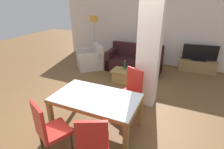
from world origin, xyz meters
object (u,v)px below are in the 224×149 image
Objects in this scene: dining_chair_near_right at (93,142)px; bottle at (125,66)px; coffee_table at (122,75)px; dining_chair_far_right at (131,89)px; dining_table at (96,103)px; armchair at (91,60)px; tv_screen at (200,53)px; sofa at (134,62)px; tv_stand at (197,66)px; floor_lamp at (94,23)px; dining_chair_near_left at (48,128)px.

dining_chair_near_right is 3.20m from bottle.
dining_chair_far_right is at bearing -61.64° from coffee_table.
dining_table is 1.32× the size of armchair.
tv_screen is (2.10, 1.73, 0.19)m from bottle.
bottle is at bearing 88.60° from sofa.
armchair reaches higher than tv_stand.
dining_chair_far_right is at bearing 64.15° from dining_chair_near_right.
sofa reaches higher than armchair.
dining_chair_far_right reaches higher than coffee_table.
bottle is (-0.65, 1.41, -0.03)m from dining_chair_far_right.
bottle is 2.74m from tv_stand.
floor_lamp reaches higher than dining_chair_far_right.
dining_chair_near_left is (-0.81, -1.75, 0.00)m from dining_chair_far_right.
tv_screen is (0.00, -0.00, 0.47)m from tv_stand.
dining_chair_near_right reaches higher than tv_screen.
tv_screen is (1.45, 3.14, 0.16)m from dining_chair_far_right.
tv_screen reaches higher than dining_table.
bottle reaches higher than tv_stand.
dining_table reaches higher than bottle.
sofa is 2.25m from tv_screen.
coffee_table is 0.54× the size of tv_screen.
bottle is (0.15, 3.16, -0.03)m from dining_chair_near_left.
dining_chair_near_left is 3.97m from armchair.
coffee_table is at bearing -37.23° from dining_chair_far_right.
dining_table is at bearing 90.00° from dining_chair_far_right.
dining_table is 0.95m from dining_chair_near_left.
dining_chair_near_left is 3.16m from bottle.
dining_chair_near_left is 4.10m from sofa.
bottle is at bearing 112.41° from dining_chair_near_left.
coffee_table is at bearing -139.79° from tv_stand.
floor_lamp is at bearing 135.74° from dining_chair_near_left.
dining_chair_near_right is at bearing 26.96° from dining_chair_near_left.
dining_table reaches higher than tv_stand.
armchair is at bearing -162.11° from tv_stand.
tv_stand is 4.20m from floor_lamp.
tv_screen is 4.09m from floor_lamp.
dining_chair_near_right is (0.41, -0.83, -0.06)m from dining_table.
floor_lamp is at bearing -24.36° from dining_chair_far_right.
armchair is 3.84m from tv_stand.
floor_lamp reaches higher than sofa.
coffee_table is at bearing 97.90° from dining_table.
dining_chair_far_right is at bearing -114.77° from tv_stand.
bottle is at bearing 96.20° from dining_table.
dining_chair_near_right and dining_chair_near_left have the same top height.
dining_chair_far_right is at bearing -48.77° from floor_lamp.
floor_lamp is (-1.92, 0.57, 1.18)m from sofa.
floor_lamp is at bearing 92.94° from dining_chair_near_right.
sofa is at bearing -16.40° from floor_lamp.
floor_lamp reaches higher than tv_screen.
dining_table is 3.26m from sofa.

